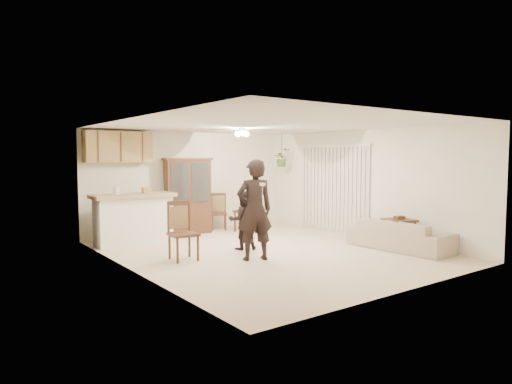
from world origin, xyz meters
TOP-DOWN VIEW (x-y plane):
  - floor at (0.00, 0.00)m, footprint 6.50×6.50m
  - ceiling at (0.00, 0.00)m, footprint 5.50×6.50m
  - wall_back at (0.00, 3.25)m, footprint 5.50×0.02m
  - wall_front at (0.00, -3.25)m, footprint 5.50×0.02m
  - wall_left at (-2.75, 0.00)m, footprint 0.02×6.50m
  - wall_right at (2.75, 0.00)m, footprint 0.02×6.50m
  - breakfast_bar at (-1.85, 2.35)m, footprint 1.60×0.55m
  - bar_top at (-1.85, 2.35)m, footprint 1.75×0.70m
  - upper_cabinets at (-1.90, 3.07)m, footprint 1.50×0.34m
  - vertical_blinds at (2.71, 0.90)m, footprint 0.06×2.30m
  - ceiling_fixture at (0.20, 1.20)m, footprint 0.36×0.36m
  - hanging_plant at (2.30, 2.40)m, footprint 0.43×0.37m
  - plant_cord at (2.30, 2.40)m, footprint 0.01×0.01m
  - sofa at (2.26, -1.42)m, footprint 0.84×1.91m
  - adult at (-0.65, -0.43)m, footprint 0.76×0.61m
  - child at (-0.29, 0.48)m, footprint 0.79×0.70m
  - china_hutch at (-0.26, 2.90)m, footprint 1.23×0.63m
  - side_table at (2.38, -1.31)m, footprint 0.67×0.67m
  - chair_bar at (-1.70, 0.32)m, footprint 0.51×0.51m
  - chair_hutch_left at (0.64, 2.93)m, footprint 0.56×0.56m
  - chair_hutch_right at (1.09, 2.31)m, footprint 0.67×0.67m
  - controller_adult at (-0.77, -0.83)m, footprint 0.09×0.17m
  - controller_child at (-0.38, 0.22)m, footprint 0.06×0.11m

SIDE VIEW (x-z plane):
  - floor at x=0.00m, z-range 0.00..0.00m
  - chair_hutch_left at x=0.64m, z-range -0.20..0.73m
  - chair_bar at x=-1.70m, z-range -0.23..0.84m
  - side_table at x=2.38m, z-range -0.02..0.65m
  - chair_hutch_right at x=1.09m, z-range -0.25..0.90m
  - sofa at x=2.26m, z-range 0.00..0.73m
  - breakfast_bar at x=-1.85m, z-range 0.00..1.00m
  - child at x=-0.29m, z-range 0.00..1.35m
  - controller_child at x=-0.38m, z-range 0.71..0.74m
  - adult at x=-0.65m, z-range 0.00..1.80m
  - china_hutch at x=-0.26m, z-range -0.01..1.84m
  - bar_top at x=-1.85m, z-range 1.01..1.09m
  - vertical_blinds at x=2.71m, z-range 0.05..2.15m
  - wall_back at x=0.00m, z-range 0.00..2.50m
  - wall_front at x=0.00m, z-range 0.00..2.50m
  - wall_left at x=-2.75m, z-range 0.00..2.50m
  - wall_right at x=2.75m, z-range 0.00..2.50m
  - controller_adult at x=-0.77m, z-range 1.38..1.43m
  - hanging_plant at x=2.30m, z-range 1.61..2.09m
  - upper_cabinets at x=-1.90m, z-range 1.75..2.45m
  - plant_cord at x=2.30m, z-range 1.85..2.50m
  - ceiling_fixture at x=0.20m, z-range 2.30..2.50m
  - ceiling at x=0.00m, z-range 2.49..2.51m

